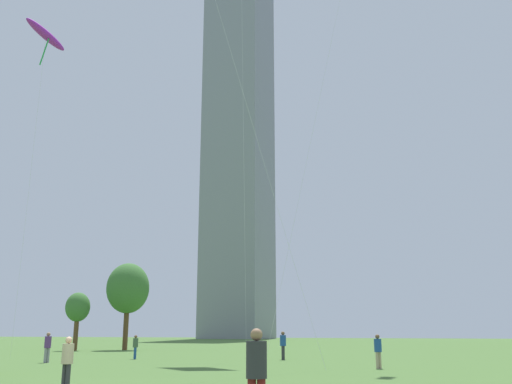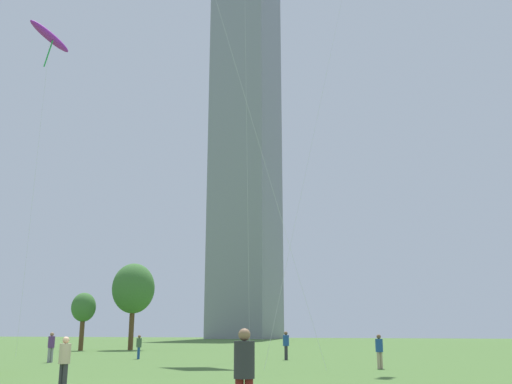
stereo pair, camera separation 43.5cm
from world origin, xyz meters
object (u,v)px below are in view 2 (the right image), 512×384
object	(u,v)px
park_tree_0	(133,289)
distant_highrise_1	(246,138)
park_tree_1	(84,308)
person_standing_5	(51,345)
person_standing_1	(379,349)
kite_flying_4	(50,37)
person_standing_6	(64,359)
person_standing_4	(286,343)
person_standing_0	(139,345)
person_standing_2	(244,369)

from	to	relation	value
park_tree_0	distant_highrise_1	bearing A→B (deg)	103.35
park_tree_1	person_standing_5	bearing A→B (deg)	-57.79
person_standing_1	park_tree_1	size ratio (longest dim) A/B	0.30
person_standing_5	kite_flying_4	xyz separation A→B (m)	(-5.67, 3.66, 23.43)
person_standing_6	park_tree_0	world-z (taller)	park_tree_0
person_standing_6	kite_flying_4	distance (m)	33.32
kite_flying_4	park_tree_0	world-z (taller)	kite_flying_4
person_standing_6	distant_highrise_1	size ratio (longest dim) A/B	0.02
person_standing_4	person_standing_6	distance (m)	20.85
person_standing_0	park_tree_0	bearing A→B (deg)	-164.93
person_standing_5	park_tree_0	distance (m)	23.17
person_standing_5	person_standing_2	bearing A→B (deg)	71.37
park_tree_0	park_tree_1	distance (m)	5.13
kite_flying_4	park_tree_0	distance (m)	25.57
person_standing_1	person_standing_4	xyz separation A→B (m)	(-7.00, 7.00, 0.08)
person_standing_0	person_standing_1	bearing A→B (deg)	55.68
kite_flying_4	person_standing_1	bearing A→B (deg)	-6.29
park_tree_1	person_standing_0	bearing A→B (deg)	-41.75
person_standing_0	distant_highrise_1	bearing A→B (deg)	178.27
kite_flying_4	person_standing_2	bearing A→B (deg)	-40.54
distant_highrise_1	person_standing_4	bearing A→B (deg)	-64.10
person_standing_6	person_standing_1	bearing A→B (deg)	-110.45
person_standing_0	park_tree_0	xyz separation A→B (m)	(-10.54, 15.69, 5.08)
person_standing_0	person_standing_4	bearing A→B (deg)	85.23
person_standing_0	distant_highrise_1	distance (m)	113.87
person_standing_4	park_tree_1	bearing A→B (deg)	-112.90
person_standing_5	person_standing_4	bearing A→B (deg)	146.76
person_standing_1	park_tree_1	xyz separation A→B (m)	(-30.63, 17.13, 3.02)
kite_flying_4	distant_highrise_1	xyz separation A→B (m)	(-21.61, 99.32, 27.15)
person_standing_1	kite_flying_4	xyz separation A→B (m)	(-24.93, 2.75, 23.48)
kite_flying_4	distant_highrise_1	size ratio (longest dim) A/B	0.24
person_standing_0	person_standing_2	world-z (taller)	person_standing_2
person_standing_5	person_standing_6	xyz separation A→B (m)	(11.18, -12.90, -0.06)
person_standing_5	distant_highrise_1	world-z (taller)	distant_highrise_1
person_standing_6	kite_flying_4	size ratio (longest dim) A/B	0.07
person_standing_4	person_standing_6	size ratio (longest dim) A/B	1.09
park_tree_1	distant_highrise_1	distance (m)	98.67
park_tree_0	park_tree_1	bearing A→B (deg)	-137.86
person_standing_4	park_tree_0	distance (m)	24.62
person_standing_0	person_standing_4	xyz separation A→B (m)	(9.59, 2.40, 0.14)
person_standing_4	park_tree_1	distance (m)	25.87
park_tree_1	distant_highrise_1	size ratio (longest dim) A/B	0.05
kite_flying_4	park_tree_1	size ratio (longest dim) A/B	4.58
park_tree_0	kite_flying_4	bearing A→B (deg)	-82.84
person_standing_1	person_standing_6	world-z (taller)	person_standing_1
park_tree_1	park_tree_0	bearing A→B (deg)	42.14
kite_flying_4	park_tree_1	bearing A→B (deg)	111.63
person_standing_5	park_tree_0	world-z (taller)	park_tree_0
person_standing_6	kite_flying_4	world-z (taller)	kite_flying_4
person_standing_5	park_tree_0	xyz separation A→B (m)	(-7.87, 21.21, 4.97)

